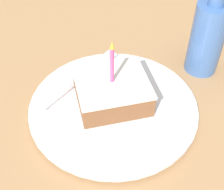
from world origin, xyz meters
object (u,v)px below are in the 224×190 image
(plate, at_px, (112,107))
(fork, at_px, (87,74))
(bottle, at_px, (208,36))
(cake_slice, at_px, (115,92))

(plate, bearing_deg, fork, 18.43)
(fork, bearing_deg, plate, -161.57)
(plate, relative_size, bottle, 1.52)
(plate, bearing_deg, bottle, -70.36)
(plate, distance_m, fork, 0.09)
(cake_slice, bearing_deg, plate, 135.70)
(fork, bearing_deg, cake_slice, -156.64)
(plate, height_order, cake_slice, cake_slice)
(cake_slice, relative_size, bottle, 0.64)
(plate, xyz_separation_m, cake_slice, (0.01, -0.01, 0.03))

